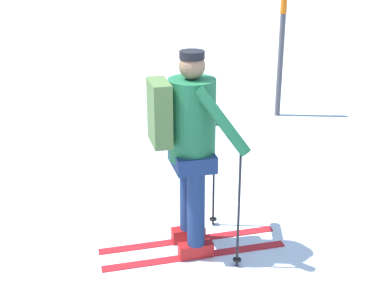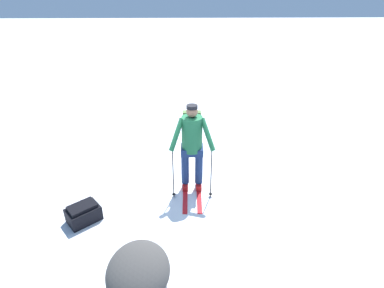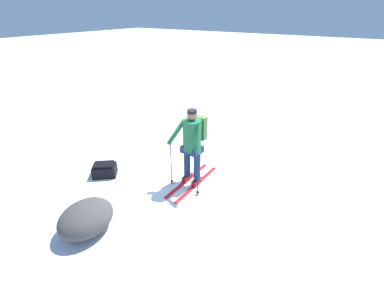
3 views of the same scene
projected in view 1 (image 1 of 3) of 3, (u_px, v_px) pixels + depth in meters
The scene contains 3 objects.
ground_plane at pixel (188, 268), 4.49m from camera, with size 80.00×80.00×0.00m, color white.
skier at pixel (189, 139), 4.38m from camera, with size 1.64×0.86×1.77m.
trail_marker at pixel (281, 45), 7.88m from camera, with size 0.09×0.09×1.88m.
Camera 1 is at (-0.99, -3.66, 2.62)m, focal length 50.00 mm.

